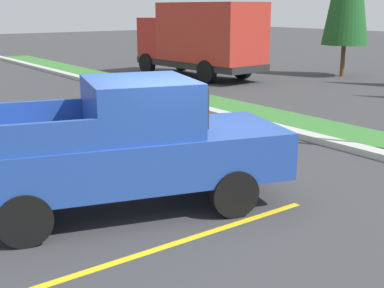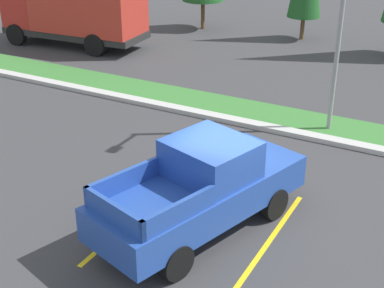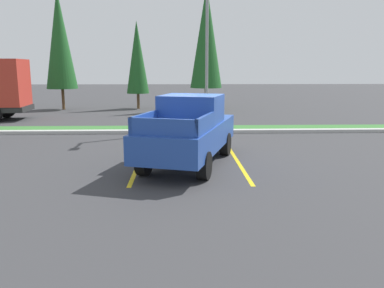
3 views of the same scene
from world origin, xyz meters
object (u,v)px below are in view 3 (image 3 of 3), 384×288
street_light (207,44)px  cypress_tree_left_inner (137,57)px  pickup_truck_main (189,130)px  cypress_tree_leftmost (60,39)px  cypress_tree_center (206,37)px

street_light → cypress_tree_left_inner: bearing=112.4°
pickup_truck_main → cypress_tree_leftmost: 18.94m
pickup_truck_main → street_light: size_ratio=0.80×
pickup_truck_main → street_light: (1.00, 6.59, 2.95)m
cypress_tree_left_inner → cypress_tree_center: (4.88, -0.72, 1.38)m
pickup_truck_main → cypress_tree_left_inner: cypress_tree_left_inner is taller
street_light → cypress_tree_leftmost: (-9.52, 9.89, 0.85)m
cypress_tree_leftmost → cypress_tree_center: cypress_tree_center is taller
pickup_truck_main → cypress_tree_leftmost: (-8.52, 16.48, 3.81)m
street_light → cypress_tree_leftmost: bearing=133.9°
cypress_tree_leftmost → cypress_tree_center: 10.15m
pickup_truck_main → street_light: street_light is taller
street_light → cypress_tree_leftmost: 13.75m
street_light → cypress_tree_center: bearing=86.3°
street_light → cypress_tree_center: (0.63, 9.61, 1.03)m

